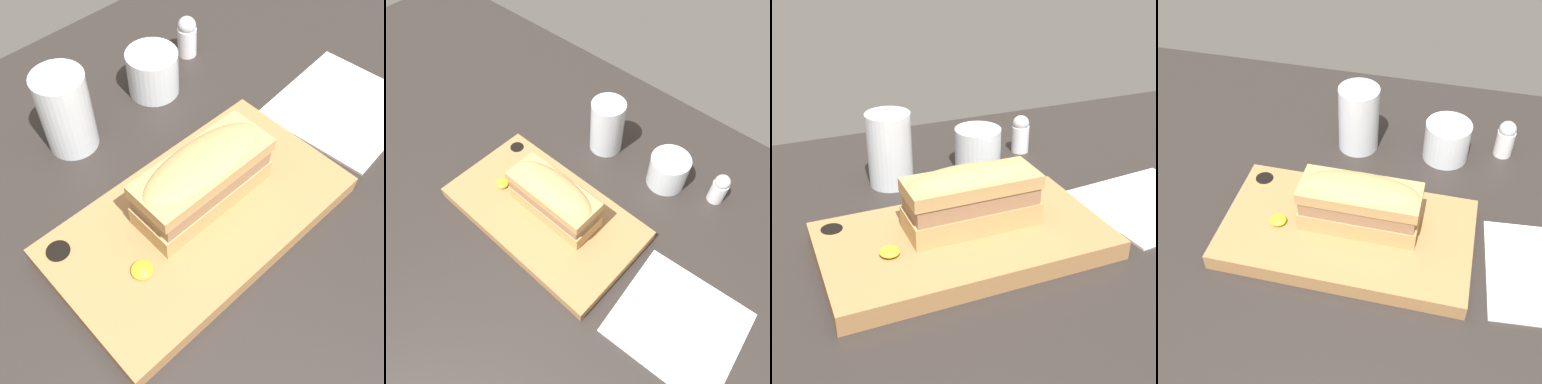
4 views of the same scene
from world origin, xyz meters
TOP-DOWN VIEW (x-y plane):
  - dining_table at (0.00, 0.00)cm, footprint 178.21×105.87cm
  - serving_board at (5.01, 6.01)cm, footprint 37.42×20.65cm
  - sandwich at (6.72, 7.23)cm, footprint 17.65×6.94cm
  - mustard_dollop at (-5.27, 4.57)cm, footprint 2.55×2.55cm
  - water_glass at (1.66, 28.61)cm, footprint 7.18×7.18cm
  - wine_glass at (17.42, 29.24)cm, footprint 7.98×7.98cm
  - napkin at (35.82, 6.18)cm, footprint 21.13×19.70cm
  - salt_shaker at (27.42, 32.29)cm, footprint 3.19×3.19cm

SIDE VIEW (x-z plane):
  - dining_table at x=0.00cm, z-range 0.00..2.00cm
  - napkin at x=35.82cm, z-range 2.00..2.40cm
  - serving_board at x=5.01cm, z-range 1.97..4.68cm
  - wine_glass at x=17.42cm, z-range 1.65..8.65cm
  - mustard_dollop at x=-5.27cm, z-range 4.64..5.66cm
  - salt_shaker at x=27.42cm, z-range 2.04..9.04cm
  - water_glass at x=1.66cm, z-range 1.19..13.30cm
  - sandwich at x=6.72cm, z-range 4.96..13.38cm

